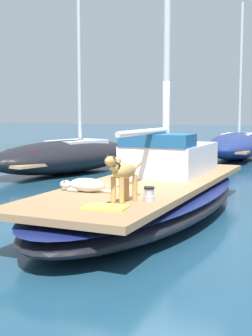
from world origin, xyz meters
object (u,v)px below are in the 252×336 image
object	(u,v)px
dog_tan	(123,173)
deck_towel	(106,207)
moored_boat_far_astern	(236,145)
coiled_rope	(96,186)
deck_winch	(149,195)
dog_white	(85,185)
sailboat_main	(149,199)
moored_boat_port_side	(67,155)

from	to	relation	value
dog_tan	deck_towel	bearing A→B (deg)	-99.60
deck_towel	moored_boat_far_astern	world-z (taller)	moored_boat_far_astern
coiled_rope	deck_towel	xyz separation A→B (m)	(0.95, -1.48, -0.01)
dog_tan	deck_winch	distance (m)	0.51
dog_white	moored_boat_far_astern	world-z (taller)	moored_boat_far_astern
sailboat_main	coiled_rope	size ratio (longest dim) A/B	22.38
dog_white	moored_boat_port_side	xyz separation A→B (m)	(-4.23, 6.37, -0.22)
moored_boat_port_side	moored_boat_far_astern	size ratio (longest dim) A/B	0.98
dog_white	coiled_rope	xyz separation A→B (m)	(-0.06, 0.48, -0.08)
deck_towel	moored_boat_port_side	distance (m)	8.99
dog_white	dog_tan	bearing A→B (deg)	-33.44
deck_winch	moored_boat_far_astern	bearing A→B (deg)	96.55
sailboat_main	deck_towel	size ratio (longest dim) A/B	12.95
coiled_rope	deck_towel	bearing A→B (deg)	-57.51
dog_white	deck_winch	xyz separation A→B (m)	(1.23, -0.34, -0.01)
coiled_rope	deck_towel	size ratio (longest dim) A/B	0.58
moored_boat_port_side	moored_boat_far_astern	world-z (taller)	moored_boat_far_astern
dog_white	deck_winch	size ratio (longest dim) A/B	4.54
dog_tan	moored_boat_far_astern	distance (m)	13.93
coiled_rope	moored_boat_port_side	size ratio (longest dim) A/B	0.05
sailboat_main	moored_boat_port_side	distance (m)	6.82
dog_white	deck_towel	bearing A→B (deg)	-48.63
dog_tan	dog_white	bearing A→B (deg)	146.56
sailboat_main	coiled_rope	world-z (taller)	coiled_rope
deck_towel	sailboat_main	bearing A→B (deg)	98.87
dog_tan	moored_boat_port_side	distance (m)	8.73
sailboat_main	moored_boat_port_side	world-z (taller)	moored_boat_port_side
sailboat_main	coiled_rope	distance (m)	1.19
sailboat_main	coiled_rope	xyz separation A→B (m)	(-0.56, -1.00, 0.35)
dog_tan	deck_winch	bearing A→B (deg)	45.87
dog_tan	sailboat_main	bearing A→B (deg)	102.13
coiled_rope	moored_boat_port_side	xyz separation A→B (m)	(-4.18, 5.90, -0.14)
dog_white	deck_winch	distance (m)	1.28
sailboat_main	moored_boat_port_side	xyz separation A→B (m)	(-4.73, 4.90, 0.21)
sailboat_main	deck_winch	world-z (taller)	deck_winch
deck_towel	moored_boat_far_astern	distance (m)	14.29
dog_tan	coiled_rope	bearing A→B (deg)	132.41
dog_tan	moored_boat_far_astern	bearing A→B (deg)	95.28
coiled_rope	moored_boat_far_astern	size ratio (longest dim) A/B	0.05
sailboat_main	dog_white	world-z (taller)	dog_white
dog_white	coiled_rope	distance (m)	0.49
dog_white	coiled_rope	world-z (taller)	dog_white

